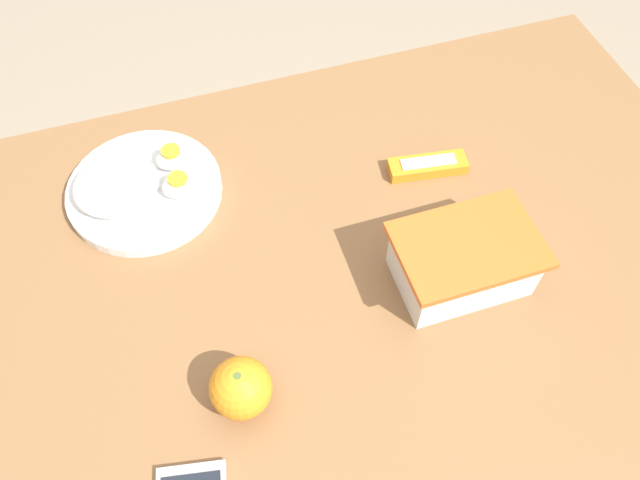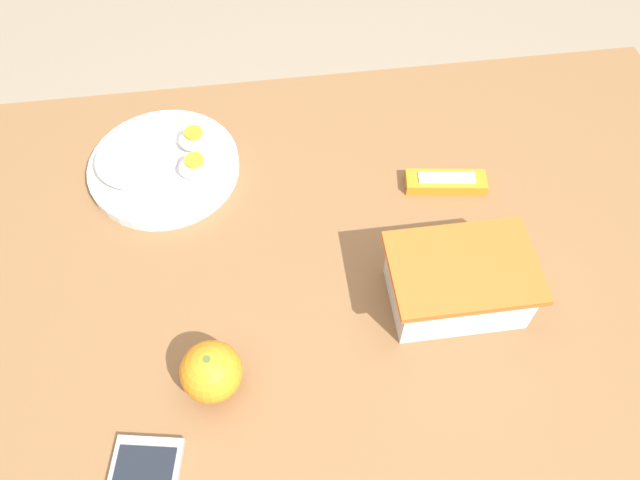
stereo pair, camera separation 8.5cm
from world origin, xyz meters
name	(u,v)px [view 2 (the right image)]	position (x,y,z in m)	size (l,w,h in m)	color
ground_plane	(337,430)	(0.00, 0.00, 0.00)	(10.00, 10.00, 0.00)	gray
table	(346,305)	(0.00, 0.00, 0.64)	(1.16, 0.77, 0.76)	brown
food_container	(458,285)	(-0.13, 0.07, 0.79)	(0.18, 0.13, 0.08)	white
orange_fruit	(211,372)	(0.19, 0.15, 0.79)	(0.07, 0.07, 0.07)	orange
rice_plate	(158,163)	(0.26, -0.20, 0.78)	(0.23, 0.23, 0.05)	white
candy_bar	(446,182)	(-0.17, -0.12, 0.77)	(0.12, 0.05, 0.02)	orange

